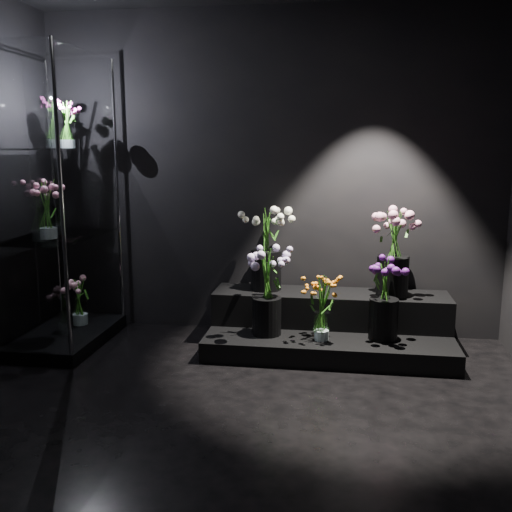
# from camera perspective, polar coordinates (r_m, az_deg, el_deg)

# --- Properties ---
(floor) EXTENTS (4.00, 4.00, 0.00)m
(floor) POSITION_cam_1_polar(r_m,az_deg,el_deg) (3.44, -3.09, -17.61)
(floor) COLOR black
(floor) RESTS_ON ground
(wall_back) EXTENTS (4.00, 0.00, 4.00)m
(wall_back) POSITION_cam_1_polar(r_m,az_deg,el_deg) (5.00, 1.39, 8.11)
(wall_back) COLOR black
(wall_back) RESTS_ON floor
(wall_front) EXTENTS (4.00, 0.00, 4.00)m
(wall_front) POSITION_cam_1_polar(r_m,az_deg,el_deg) (1.17, -23.95, -1.66)
(wall_front) COLOR black
(wall_front) RESTS_ON floor
(display_riser) EXTENTS (1.96, 0.87, 0.44)m
(display_riser) POSITION_cam_1_polar(r_m,az_deg,el_deg) (4.79, 7.35, -6.95)
(display_riser) COLOR black
(display_riser) RESTS_ON floor
(display_case) EXTENTS (0.65, 1.08, 2.38)m
(display_case) POSITION_cam_1_polar(r_m,az_deg,el_deg) (4.91, -19.22, 5.00)
(display_case) COLOR black
(display_case) RESTS_ON floor
(bouquet_orange_bells) EXTENTS (0.31, 0.31, 0.51)m
(bouquet_orange_bells) POSITION_cam_1_polar(r_m,az_deg,el_deg) (4.42, 6.61, -5.09)
(bouquet_orange_bells) COLOR white
(bouquet_orange_bells) RESTS_ON display_riser
(bouquet_lilac) EXTENTS (0.45, 0.45, 0.69)m
(bouquet_lilac) POSITION_cam_1_polar(r_m,az_deg,el_deg) (4.50, 1.09, -3.03)
(bouquet_lilac) COLOR black
(bouquet_lilac) RESTS_ON display_riser
(bouquet_purple) EXTENTS (0.38, 0.38, 0.64)m
(bouquet_purple) POSITION_cam_1_polar(r_m,az_deg,el_deg) (4.51, 12.73, -3.77)
(bouquet_purple) COLOR black
(bouquet_purple) RESTS_ON display_riser
(bouquet_cream_roses) EXTENTS (0.51, 0.51, 0.70)m
(bouquet_cream_roses) POSITION_cam_1_polar(r_m,az_deg,el_deg) (4.83, 1.01, 1.32)
(bouquet_cream_roses) COLOR black
(bouquet_cream_roses) RESTS_ON display_riser
(bouquet_pink_roses) EXTENTS (0.47, 0.47, 0.70)m
(bouquet_pink_roses) POSITION_cam_1_polar(r_m,az_deg,el_deg) (4.74, 13.61, 0.85)
(bouquet_pink_roses) COLOR black
(bouquet_pink_roses) RESTS_ON display_riser
(bouquet_case_pink) EXTENTS (0.27, 0.27, 0.48)m
(bouquet_case_pink) POSITION_cam_1_polar(r_m,az_deg,el_deg) (4.77, -20.18, 4.60)
(bouquet_case_pink) COLOR white
(bouquet_case_pink) RESTS_ON display_case
(bouquet_case_magenta) EXTENTS (0.25, 0.25, 0.38)m
(bouquet_case_magenta) POSITION_cam_1_polar(r_m,az_deg,el_deg) (4.98, -18.43, 12.40)
(bouquet_case_magenta) COLOR white
(bouquet_case_magenta) RESTS_ON display_case
(bouquet_case_base_pink) EXTENTS (0.33, 0.33, 0.43)m
(bouquet_case_base_pink) POSITION_cam_1_polar(r_m,az_deg,el_deg) (5.20, -17.27, -4.13)
(bouquet_case_base_pink) COLOR white
(bouquet_case_base_pink) RESTS_ON display_case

